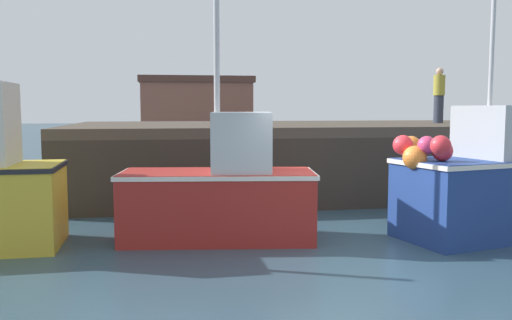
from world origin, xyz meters
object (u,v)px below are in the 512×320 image
Objects in this scene: fishing_boat_mid at (487,182)px; rowboat at (512,210)px; fishing_boat_near_right at (222,192)px; mooring_buoy_foreground at (284,226)px; dockworker at (439,95)px.

fishing_boat_mid is 2.20m from rowboat.
fishing_boat_near_right is at bearing -172.29° from rowboat.
fishing_boat_near_right reaches higher than mooring_buoy_foreground.
fishing_boat_mid is 3.97m from mooring_buoy_foreground.
fishing_boat_near_right is 1.29m from mooring_buoy_foreground.
fishing_boat_near_right is at bearing 174.21° from fishing_boat_mid.
mooring_buoy_foreground is (-3.90, 0.04, -0.72)m from fishing_boat_mid.
dockworker reaches higher than rowboat.
mooring_buoy_foreground is at bearing -166.08° from rowboat.
mooring_buoy_foreground is at bearing -135.26° from dockworker.
fishing_boat_near_right is 2.82× the size of dockworker.
fishing_boat_near_right is 9.24m from dockworker.
fishing_boat_mid is at bearing -137.32° from rowboat.
fishing_boat_near_right is 6.67× the size of mooring_buoy_foreground.
rowboat is at bearing 13.92° from mooring_buoy_foreground.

